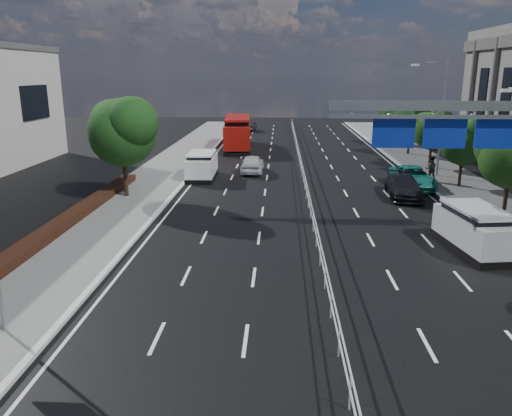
{
  "coord_description": "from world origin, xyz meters",
  "views": [
    {
      "loc": [
        -1.8,
        -13.93,
        8.09
      ],
      "look_at": [
        -2.8,
        6.96,
        2.4
      ],
      "focal_mm": 35.0,
      "sensor_mm": 36.0,
      "label": 1
    }
  ],
  "objects_px": {
    "white_minivan": "(202,166)",
    "parked_car_dark": "(404,187)",
    "parked_car_teal": "(412,177)",
    "red_bus": "(237,132)",
    "near_car_silver": "(252,164)",
    "silver_minivan": "(476,230)",
    "overhead_gantry": "(462,127)",
    "near_car_dark": "(250,126)",
    "pedestrian_b": "(431,169)"
  },
  "relations": [
    {
      "from": "red_bus",
      "to": "pedestrian_b",
      "type": "bearing_deg",
      "value": -50.89
    },
    {
      "from": "near_car_silver",
      "to": "parked_car_dark",
      "type": "distance_m",
      "value": 13.29
    },
    {
      "from": "red_bus",
      "to": "near_car_silver",
      "type": "distance_m",
      "value": 14.11
    },
    {
      "from": "overhead_gantry",
      "to": "near_car_silver",
      "type": "distance_m",
      "value": 20.72
    },
    {
      "from": "near_car_dark",
      "to": "parked_car_teal",
      "type": "relative_size",
      "value": 0.77
    },
    {
      "from": "parked_car_teal",
      "to": "pedestrian_b",
      "type": "height_order",
      "value": "pedestrian_b"
    },
    {
      "from": "near_car_dark",
      "to": "pedestrian_b",
      "type": "bearing_deg",
      "value": 120.97
    },
    {
      "from": "near_car_silver",
      "to": "pedestrian_b",
      "type": "distance_m",
      "value": 14.08
    },
    {
      "from": "parked_car_teal",
      "to": "white_minivan",
      "type": "bearing_deg",
      "value": 170.51
    },
    {
      "from": "parked_car_teal",
      "to": "parked_car_dark",
      "type": "relative_size",
      "value": 1.09
    },
    {
      "from": "pedestrian_b",
      "to": "silver_minivan",
      "type": "bearing_deg",
      "value": 88.26
    },
    {
      "from": "near_car_silver",
      "to": "red_bus",
      "type": "bearing_deg",
      "value": -79.7
    },
    {
      "from": "overhead_gantry",
      "to": "silver_minivan",
      "type": "height_order",
      "value": "overhead_gantry"
    },
    {
      "from": "pedestrian_b",
      "to": "near_car_silver",
      "type": "bearing_deg",
      "value": -7.14
    },
    {
      "from": "near_car_silver",
      "to": "near_car_dark",
      "type": "relative_size",
      "value": 1.06
    },
    {
      "from": "silver_minivan",
      "to": "near_car_dark",
      "type": "bearing_deg",
      "value": 97.52
    },
    {
      "from": "overhead_gantry",
      "to": "pedestrian_b",
      "type": "relative_size",
      "value": 5.5
    },
    {
      "from": "near_car_dark",
      "to": "silver_minivan",
      "type": "distance_m",
      "value": 50.93
    },
    {
      "from": "red_bus",
      "to": "parked_car_teal",
      "type": "xyz_separation_m",
      "value": [
        14.29,
        -18.92,
        -1.03
      ]
    },
    {
      "from": "overhead_gantry",
      "to": "white_minivan",
      "type": "xyz_separation_m",
      "value": [
        -14.66,
        14.5,
        -4.58
      ]
    },
    {
      "from": "silver_minivan",
      "to": "overhead_gantry",
      "type": "bearing_deg",
      "value": 108.55
    },
    {
      "from": "near_car_dark",
      "to": "near_car_silver",
      "type": "bearing_deg",
      "value": 100.04
    },
    {
      "from": "near_car_silver",
      "to": "parked_car_teal",
      "type": "height_order",
      "value": "parked_car_teal"
    },
    {
      "from": "red_bus",
      "to": "near_car_silver",
      "type": "bearing_deg",
      "value": -84.13
    },
    {
      "from": "white_minivan",
      "to": "parked_car_teal",
      "type": "relative_size",
      "value": 0.88
    },
    {
      "from": "red_bus",
      "to": "near_car_silver",
      "type": "relative_size",
      "value": 2.62
    },
    {
      "from": "near_car_dark",
      "to": "parked_car_teal",
      "type": "height_order",
      "value": "parked_car_teal"
    },
    {
      "from": "red_bus",
      "to": "parked_car_dark",
      "type": "distance_m",
      "value": 25.49
    },
    {
      "from": "near_car_silver",
      "to": "overhead_gantry",
      "type": "bearing_deg",
      "value": 122.96
    },
    {
      "from": "overhead_gantry",
      "to": "near_car_dark",
      "type": "bearing_deg",
      "value": 105.13
    },
    {
      "from": "near_car_silver",
      "to": "white_minivan",
      "type": "bearing_deg",
      "value": 33.55
    },
    {
      "from": "red_bus",
      "to": "pedestrian_b",
      "type": "xyz_separation_m",
      "value": [
        16.07,
        -17.21,
        -0.72
      ]
    },
    {
      "from": "near_car_silver",
      "to": "pedestrian_b",
      "type": "relative_size",
      "value": 2.39
    },
    {
      "from": "white_minivan",
      "to": "parked_car_dark",
      "type": "distance_m",
      "value": 15.45
    },
    {
      "from": "white_minivan",
      "to": "silver_minivan",
      "type": "bearing_deg",
      "value": -47.18
    },
    {
      "from": "white_minivan",
      "to": "silver_minivan",
      "type": "distance_m",
      "value": 22.03
    },
    {
      "from": "white_minivan",
      "to": "red_bus",
      "type": "height_order",
      "value": "red_bus"
    },
    {
      "from": "white_minivan",
      "to": "red_bus",
      "type": "bearing_deg",
      "value": 83.71
    },
    {
      "from": "red_bus",
      "to": "parked_car_teal",
      "type": "height_order",
      "value": "red_bus"
    },
    {
      "from": "parked_car_dark",
      "to": "parked_car_teal",
      "type": "bearing_deg",
      "value": 70.13
    },
    {
      "from": "near_car_dark",
      "to": "pedestrian_b",
      "type": "distance_m",
      "value": 37.57
    },
    {
      "from": "near_car_dark",
      "to": "silver_minivan",
      "type": "bearing_deg",
      "value": 111.61
    },
    {
      "from": "white_minivan",
      "to": "parked_car_dark",
      "type": "height_order",
      "value": "white_minivan"
    },
    {
      "from": "near_car_dark",
      "to": "parked_car_dark",
      "type": "relative_size",
      "value": 0.84
    },
    {
      "from": "overhead_gantry",
      "to": "red_bus",
      "type": "distance_m",
      "value": 33.79
    },
    {
      "from": "white_minivan",
      "to": "silver_minivan",
      "type": "relative_size",
      "value": 0.93
    },
    {
      "from": "parked_car_teal",
      "to": "parked_car_dark",
      "type": "height_order",
      "value": "parked_car_teal"
    },
    {
      "from": "parked_car_teal",
      "to": "pedestrian_b",
      "type": "distance_m",
      "value": 2.49
    },
    {
      "from": "near_car_silver",
      "to": "near_car_dark",
      "type": "bearing_deg",
      "value": -85.61
    },
    {
      "from": "near_car_silver",
      "to": "near_car_dark",
      "type": "height_order",
      "value": "near_car_silver"
    }
  ]
}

